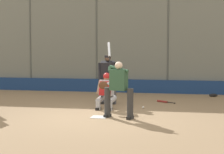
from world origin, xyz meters
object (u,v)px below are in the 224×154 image
at_px(umpire_home, 108,78).
at_px(baseball_loose, 143,107).
at_px(batter_at_plate, 118,87).
at_px(catcher_behind_plate, 106,91).
at_px(spare_bat_near_backstop, 164,102).
at_px(fielding_glove_on_dirt, 213,95).

xyz_separation_m(umpire_home, baseball_loose, (-1.30, 0.74, -0.87)).
distance_m(batter_at_plate, umpire_home, 2.65).
xyz_separation_m(batter_at_plate, umpire_home, (0.83, -2.51, 0.06)).
bearing_deg(catcher_behind_plate, batter_at_plate, 123.83).
bearing_deg(batter_at_plate, catcher_behind_plate, -48.66).
height_order(spare_bat_near_backstop, fielding_glove_on_dirt, fielding_glove_on_dirt).
xyz_separation_m(umpire_home, fielding_glove_on_dirt, (-3.70, -2.80, -0.85)).
bearing_deg(umpire_home, batter_at_plate, 101.54).
xyz_separation_m(batter_at_plate, catcher_behind_plate, (0.64, -1.35, -0.25)).
distance_m(batter_at_plate, catcher_behind_plate, 1.52).
xyz_separation_m(spare_bat_near_backstop, fielding_glove_on_dirt, (-1.83, -2.05, 0.03)).
height_order(batter_at_plate, spare_bat_near_backstop, batter_at_plate).
bearing_deg(spare_bat_near_backstop, fielding_glove_on_dirt, -93.62).
height_order(umpire_home, fielding_glove_on_dirt, umpire_home).
xyz_separation_m(catcher_behind_plate, fielding_glove_on_dirt, (-3.51, -3.96, -0.54)).
height_order(catcher_behind_plate, baseball_loose, catcher_behind_plate).
bearing_deg(batter_at_plate, umpire_home, -55.92).
distance_m(catcher_behind_plate, spare_bat_near_backstop, 2.61).
bearing_deg(fielding_glove_on_dirt, catcher_behind_plate, 48.45).
bearing_deg(fielding_glove_on_dirt, batter_at_plate, 61.63).
xyz_separation_m(catcher_behind_plate, baseball_loose, (-1.12, -0.43, -0.56)).
distance_m(batter_at_plate, spare_bat_near_backstop, 3.52).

